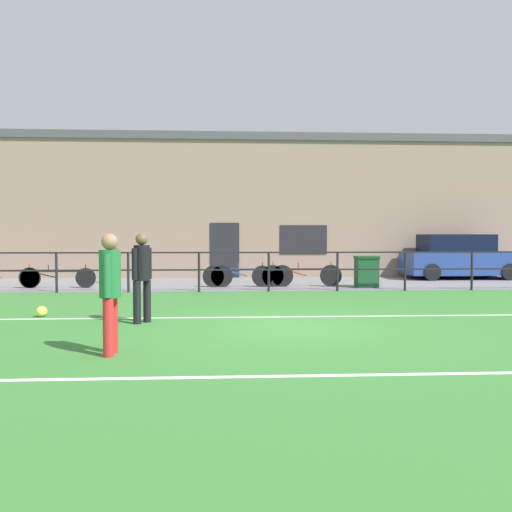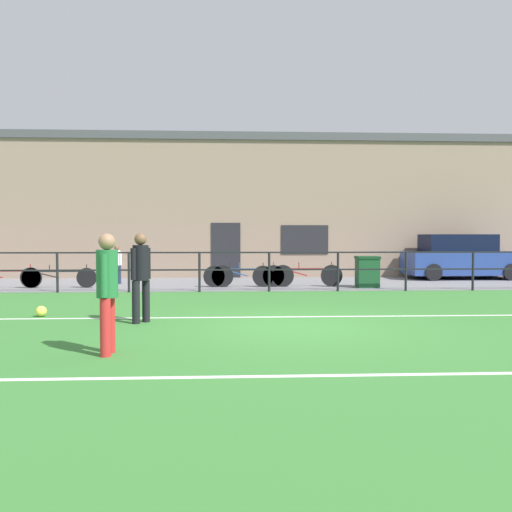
{
  "view_description": "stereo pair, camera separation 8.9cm",
  "coord_description": "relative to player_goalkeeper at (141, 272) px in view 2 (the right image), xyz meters",
  "views": [
    {
      "loc": [
        -1.23,
        -9.32,
        1.6
      ],
      "look_at": [
        -0.48,
        4.09,
        1.1
      ],
      "focal_mm": 37.55,
      "sensor_mm": 36.0,
      "label": 1
    },
    {
      "loc": [
        -1.15,
        -9.32,
        1.6
      ],
      "look_at": [
        -0.48,
        4.09,
        1.1
      ],
      "focal_mm": 37.55,
      "sensor_mm": 36.0,
      "label": 2
    }
  ],
  "objects": [
    {
      "name": "player_striker",
      "position": [
        -0.01,
        -2.65,
        -0.01
      ],
      "size": [
        0.29,
        0.45,
        1.64
      ],
      "rotation": [
        0.0,
        0.0,
        4.69
      ],
      "color": "red",
      "rests_on": "ground"
    },
    {
      "name": "pavement_strip",
      "position": [
        2.77,
        7.92,
        -0.93
      ],
      "size": [
        48.0,
        5.0,
        0.02
      ],
      "primitive_type": "cube",
      "color": "slate",
      "rests_on": "ground"
    },
    {
      "name": "soccer_ball_match",
      "position": [
        -2.1,
        0.85,
        -0.83
      ],
      "size": [
        0.21,
        0.21,
        0.21
      ],
      "primitive_type": "sphere",
      "color": "#E5E04C",
      "rests_on": "ground"
    },
    {
      "name": "parked_car_red",
      "position": [
        10.18,
        9.4,
        -0.15
      ],
      "size": [
        4.15,
        1.8,
        1.64
      ],
      "color": "#28428E",
      "rests_on": "pavement_strip"
    },
    {
      "name": "player_goalkeeper",
      "position": [
        0.0,
        0.0,
        0.0
      ],
      "size": [
        0.32,
        0.38,
        1.66
      ],
      "rotation": [
        0.0,
        0.0,
        0.9
      ],
      "color": "black",
      "rests_on": "ground"
    },
    {
      "name": "field_line_touchline",
      "position": [
        2.77,
        0.58,
        -0.94
      ],
      "size": [
        36.0,
        0.11,
        0.0
      ],
      "primitive_type": "cube",
      "color": "white",
      "rests_on": "ground"
    },
    {
      "name": "ground",
      "position": [
        2.77,
        -0.58,
        -0.96
      ],
      "size": [
        60.0,
        44.0,
        0.04
      ],
      "primitive_type": "cube",
      "color": "#387A33"
    },
    {
      "name": "trash_bin_0",
      "position": [
        5.86,
        6.29,
        -0.43
      ],
      "size": [
        0.69,
        0.58,
        0.96
      ],
      "color": "#194C28",
      "rests_on": "pavement_strip"
    },
    {
      "name": "spectator_child",
      "position": [
        -2.1,
        7.99,
        -0.2
      ],
      "size": [
        0.34,
        0.22,
        1.27
      ],
      "rotation": [
        0.0,
        0.0,
        2.84
      ],
      "color": "#232D4C",
      "rests_on": "pavement_strip"
    },
    {
      "name": "clubhouse_facade",
      "position": [
        2.77,
        11.62,
        1.84
      ],
      "size": [
        28.0,
        2.56,
        5.53
      ],
      "color": "gray",
      "rests_on": "ground"
    },
    {
      "name": "perimeter_fence",
      "position": [
        2.77,
        5.42,
        -0.19
      ],
      "size": [
        36.07,
        0.07,
        1.15
      ],
      "color": "black",
      "rests_on": "ground"
    },
    {
      "name": "bicycle_parked_4",
      "position": [
        1.91,
        6.62,
        -0.58
      ],
      "size": [
        2.18,
        0.04,
        0.76
      ],
      "color": "black",
      "rests_on": "pavement_strip"
    },
    {
      "name": "field_line_hash",
      "position": [
        2.77,
        -3.88,
        -0.94
      ],
      "size": [
        36.0,
        0.11,
        0.0
      ],
      "primitive_type": "cube",
      "color": "white",
      "rests_on": "ground"
    },
    {
      "name": "bicycle_parked_3",
      "position": [
        -3.56,
        6.62,
        -0.6
      ],
      "size": [
        2.25,
        0.04,
        0.71
      ],
      "color": "black",
      "rests_on": "pavement_strip"
    },
    {
      "name": "bicycle_parked_2",
      "position": [
        4.05,
        6.62,
        -0.57
      ],
      "size": [
        2.21,
        0.04,
        0.77
      ],
      "color": "black",
      "rests_on": "pavement_strip"
    },
    {
      "name": "bicycle_parked_0",
      "position": [
        -5.24,
        6.62,
        -0.59
      ],
      "size": [
        2.29,
        0.04,
        0.73
      ],
      "color": "black",
      "rests_on": "pavement_strip"
    },
    {
      "name": "bicycle_parked_1",
      "position": [
        2.2,
        6.62,
        -0.57
      ],
      "size": [
        2.26,
        0.04,
        0.77
      ],
      "color": "black",
      "rests_on": "pavement_strip"
    }
  ]
}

